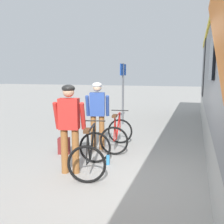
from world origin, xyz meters
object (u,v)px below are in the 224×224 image
at_px(bicycle_far_black, 91,153).
at_px(backpack_on_platform, 64,146).
at_px(cyclist_far_in_red, 69,121).
at_px(water_bottle_near_the_bikes, 108,160).
at_px(bicycle_near_red, 117,134).
at_px(platform_sign_post, 123,83).
at_px(cyclist_near_in_blue, 97,110).

relative_size(bicycle_far_black, backpack_on_platform, 3.04).
height_order(cyclist_far_in_red, water_bottle_near_the_bikes, cyclist_far_in_red).
xyz_separation_m(bicycle_near_red, water_bottle_near_the_bikes, (0.16, -1.15, -0.30)).
bearing_deg(cyclist_far_in_red, bicycle_far_black, 23.68).
xyz_separation_m(cyclist_far_in_red, platform_sign_post, (-0.40, 4.99, 0.57)).
height_order(backpack_on_platform, water_bottle_near_the_bikes, backpack_on_platform).
xyz_separation_m(bicycle_far_black, platform_sign_post, (-0.78, 4.83, 1.22)).
height_order(bicycle_near_red, water_bottle_near_the_bikes, bicycle_near_red).
distance_m(cyclist_near_in_blue, cyclist_far_in_red, 1.62).
distance_m(bicycle_near_red, platform_sign_post, 3.49).
bearing_deg(cyclist_near_in_blue, bicycle_near_red, 22.73).
distance_m(cyclist_near_in_blue, backpack_on_platform, 1.24).
bearing_deg(bicycle_near_red, bicycle_far_black, -90.41).
bearing_deg(backpack_on_platform, bicycle_far_black, -53.94).
xyz_separation_m(bicycle_near_red, platform_sign_post, (-0.79, 3.18, 1.22)).
bearing_deg(cyclist_far_in_red, bicycle_near_red, 77.82).
relative_size(bicycle_near_red, water_bottle_near_the_bikes, 5.63).
height_order(cyclist_far_in_red, backpack_on_platform, cyclist_far_in_red).
relative_size(bicycle_far_black, platform_sign_post, 0.51).
bearing_deg(bicycle_far_black, cyclist_near_in_blue, 107.73).
bearing_deg(cyclist_far_in_red, cyclist_near_in_blue, 92.96).
distance_m(cyclist_far_in_red, backpack_on_platform, 1.51).
height_order(cyclist_far_in_red, bicycle_far_black, cyclist_far_in_red).
relative_size(cyclist_near_in_blue, backpack_on_platform, 4.40).
height_order(water_bottle_near_the_bikes, platform_sign_post, platform_sign_post).
bearing_deg(bicycle_far_black, bicycle_near_red, 89.59).
distance_m(bicycle_far_black, platform_sign_post, 5.04).
bearing_deg(platform_sign_post, bicycle_near_red, -75.99).
relative_size(cyclist_far_in_red, backpack_on_platform, 4.40).
distance_m(bicycle_near_red, water_bottle_near_the_bikes, 1.20).
xyz_separation_m(bicycle_far_black, water_bottle_near_the_bikes, (0.17, 0.50, -0.30)).
distance_m(cyclist_near_in_blue, water_bottle_near_the_bikes, 1.49).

